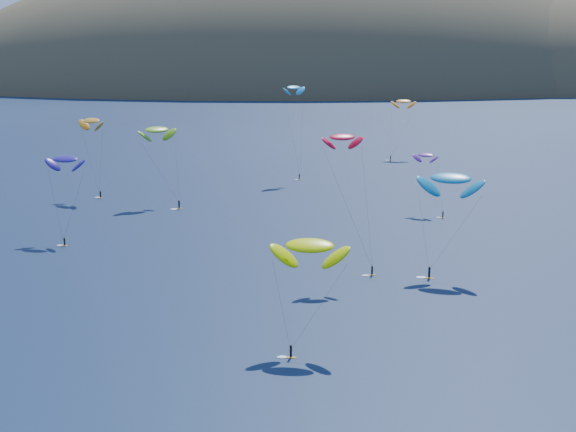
% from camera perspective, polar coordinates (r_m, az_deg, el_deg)
% --- Properties ---
extents(island, '(730.00, 300.00, 210.00)m').
position_cam_1_polar(island, '(630.51, 3.01, 8.42)').
color(island, '#3D3526').
rests_on(island, ground).
extents(kitesurfer_1, '(9.19, 9.89, 21.85)m').
position_cam_1_polar(kitesurfer_1, '(214.58, -13.81, 6.59)').
color(kitesurfer_1, orange).
rests_on(kitesurfer_1, ground).
extents(kitesurfer_2, '(10.98, 9.94, 16.68)m').
position_cam_1_polar(kitesurfer_2, '(110.45, 1.56, -2.12)').
color(kitesurfer_2, orange).
rests_on(kitesurfer_2, ground).
extents(kitesurfer_3, '(12.11, 14.63, 20.75)m').
position_cam_1_polar(kitesurfer_3, '(203.54, -9.30, 6.07)').
color(kitesurfer_3, orange).
rests_on(kitesurfer_3, ground).
extents(kitesurfer_4, '(7.84, 9.56, 28.03)m').
position_cam_1_polar(kitesurfer_4, '(234.32, 0.42, 9.12)').
color(kitesurfer_4, orange).
rests_on(kitesurfer_4, ground).
extents(kitesurfer_5, '(12.48, 10.91, 19.97)m').
position_cam_1_polar(kitesurfer_5, '(146.05, 11.50, 2.65)').
color(kitesurfer_5, orange).
rests_on(kitesurfer_5, ground).
extents(kitesurfer_6, '(6.71, 11.86, 14.98)m').
position_cam_1_polar(kitesurfer_6, '(194.09, 9.77, 4.28)').
color(kitesurfer_6, orange).
rests_on(kitesurfer_6, ground).
extents(kitesurfer_9, '(9.67, 7.75, 26.03)m').
position_cam_1_polar(kitesurfer_9, '(143.21, 3.88, 5.59)').
color(kitesurfer_9, orange).
rests_on(kitesurfer_9, ground).
extents(kitesurfer_10, '(8.99, 12.18, 18.59)m').
position_cam_1_polar(kitesurfer_10, '(173.59, -15.56, 3.91)').
color(kitesurfer_10, orange).
rests_on(kitesurfer_10, ground).
extents(kitesurfer_11, '(10.20, 12.96, 20.72)m').
position_cam_1_polar(kitesurfer_11, '(276.30, 8.22, 8.07)').
color(kitesurfer_11, orange).
rests_on(kitesurfer_11, ground).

